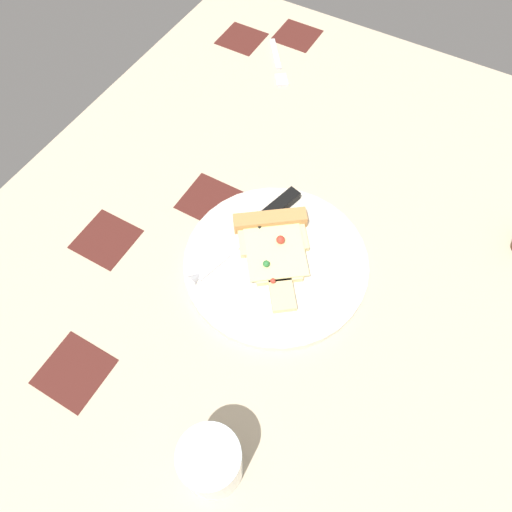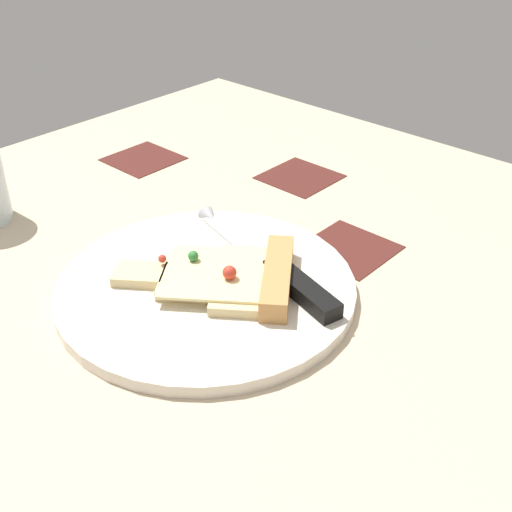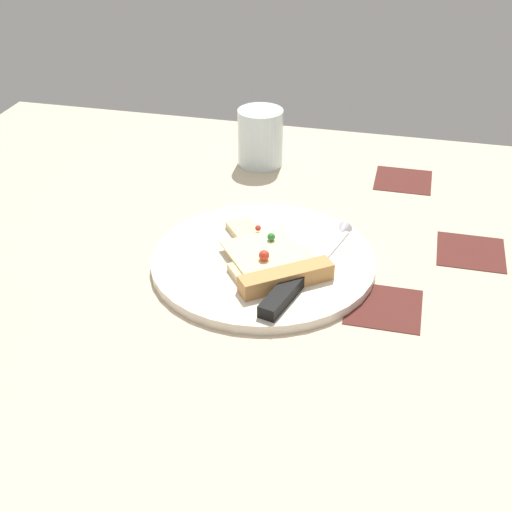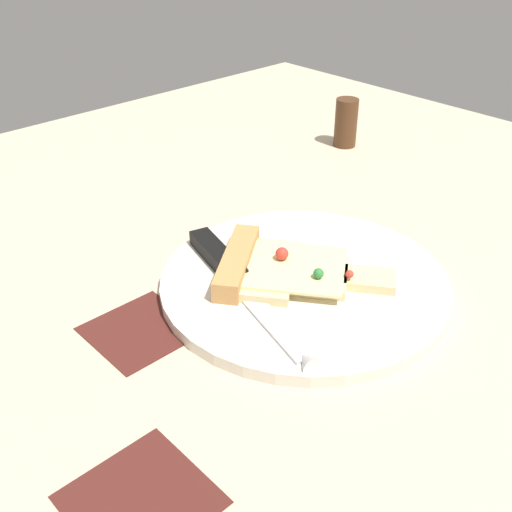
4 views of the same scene
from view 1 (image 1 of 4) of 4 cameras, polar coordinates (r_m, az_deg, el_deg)
The scene contains 6 objects.
ground_plane at distance 82.70cm, azimuth 9.01°, elevation 0.89°, with size 112.81×112.81×3.00cm.
plate at distance 77.87cm, azimuth 2.34°, elevation -0.73°, with size 29.45×29.45×1.27cm, color silver.
pizza_slice at distance 78.00cm, azimuth 2.10°, elevation 1.45°, with size 18.60×16.67×2.66cm.
knife at distance 80.20cm, azimuth 0.13°, elevation 3.66°, with size 23.72×8.26×2.45cm.
drinking_glass at distance 63.89cm, azimuth -5.23°, elevation -22.88°, with size 7.57×7.57×9.52cm, color silver.
fork at distance 111.15cm, azimuth 2.58°, elevation 21.55°, with size 13.28×10.68×0.80cm.
Camera 1 is at (-43.96, -10.15, 67.80)cm, focal length 34.22 mm.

